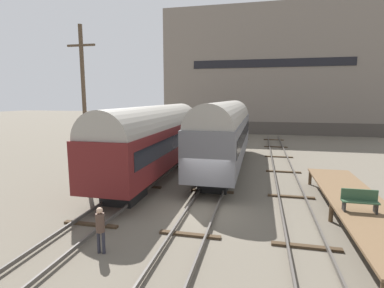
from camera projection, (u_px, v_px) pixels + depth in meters
name	position (u px, v px, depth m)	size (l,w,h in m)	color
ground_plane	(203.00, 210.00, 15.36)	(200.00, 200.00, 0.00)	#60594C
track_left	(121.00, 200.00, 16.34)	(2.60, 60.00, 0.26)	#4C4742
track_middle	(203.00, 207.00, 15.34)	(2.60, 60.00, 0.26)	#4C4742
track_right	(297.00, 215.00, 14.33)	(2.60, 60.00, 0.26)	#4C4742
train_car_grey	(225.00, 131.00, 24.04)	(3.08, 17.44, 5.40)	black
train_car_maroon	(154.00, 138.00, 21.21)	(3.13, 15.37, 5.14)	black
station_platform	(358.00, 203.00, 13.53)	(2.47, 12.54, 1.05)	brown
bench	(360.00, 200.00, 12.31)	(1.40, 0.40, 0.91)	#2D4C33
person_worker	(100.00, 226.00, 10.91)	(0.32, 0.32, 1.77)	#282833
utility_pole	(84.00, 107.00, 18.24)	(1.80, 0.24, 9.95)	#473828
warehouse_building	(269.00, 73.00, 50.71)	(33.72, 12.04, 19.61)	#46403A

